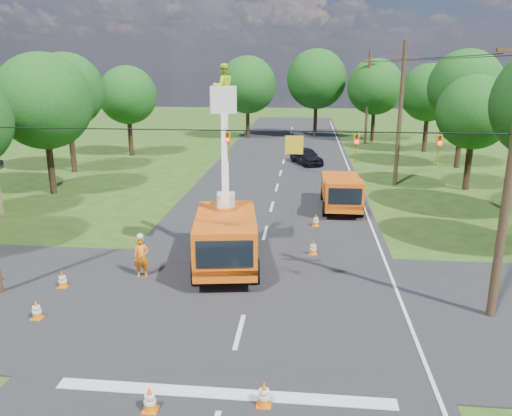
# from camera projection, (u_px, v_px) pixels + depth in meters

# --- Properties ---
(ground) EXTENTS (140.00, 140.00, 0.00)m
(ground) POSITION_uv_depth(u_px,v_px,m) (277.00, 188.00, 35.32)
(ground) COLOR #2B4414
(ground) RESTS_ON ground
(road_main) EXTENTS (12.00, 100.00, 0.06)m
(road_main) POSITION_uv_depth(u_px,v_px,m) (277.00, 188.00, 35.32)
(road_main) COLOR black
(road_main) RESTS_ON ground
(road_cross) EXTENTS (56.00, 10.00, 0.07)m
(road_cross) POSITION_uv_depth(u_px,v_px,m) (247.00, 305.00, 18.10)
(road_cross) COLOR black
(road_cross) RESTS_ON ground
(stop_bar) EXTENTS (9.00, 0.45, 0.02)m
(stop_bar) POSITION_uv_depth(u_px,v_px,m) (223.00, 395.00, 13.13)
(stop_bar) COLOR silver
(stop_bar) RESTS_ON ground
(edge_line) EXTENTS (0.12, 90.00, 0.02)m
(edge_line) POSITION_uv_depth(u_px,v_px,m) (357.00, 190.00, 34.78)
(edge_line) COLOR silver
(edge_line) RESTS_ON ground
(bucket_truck) EXTENTS (3.42, 6.93, 8.44)m
(bucket_truck) POSITION_uv_depth(u_px,v_px,m) (226.00, 226.00, 21.22)
(bucket_truck) COLOR #EF5B10
(bucket_truck) RESTS_ON ground
(second_truck) EXTENTS (2.33, 5.77, 2.15)m
(second_truck) POSITION_uv_depth(u_px,v_px,m) (342.00, 191.00, 29.83)
(second_truck) COLOR #EF5B10
(second_truck) RESTS_ON ground
(ground_worker) EXTENTS (0.69, 0.51, 1.73)m
(ground_worker) POSITION_uv_depth(u_px,v_px,m) (141.00, 257.00, 20.24)
(ground_worker) COLOR #FF5E15
(ground_worker) RESTS_ON ground
(distant_car) EXTENTS (3.34, 4.62, 1.46)m
(distant_car) POSITION_uv_depth(u_px,v_px,m) (306.00, 156.00, 43.67)
(distant_car) COLOR black
(distant_car) RESTS_ON ground
(traffic_cone_0) EXTENTS (0.38, 0.38, 0.71)m
(traffic_cone_0) POSITION_uv_depth(u_px,v_px,m) (150.00, 399.00, 12.42)
(traffic_cone_0) COLOR orange
(traffic_cone_0) RESTS_ON ground
(traffic_cone_1) EXTENTS (0.38, 0.38, 0.71)m
(traffic_cone_1) POSITION_uv_depth(u_px,v_px,m) (264.00, 394.00, 12.61)
(traffic_cone_1) COLOR orange
(traffic_cone_1) RESTS_ON ground
(traffic_cone_2) EXTENTS (0.38, 0.38, 0.71)m
(traffic_cone_2) POSITION_uv_depth(u_px,v_px,m) (313.00, 247.00, 22.77)
(traffic_cone_2) COLOR orange
(traffic_cone_2) RESTS_ON ground
(traffic_cone_3) EXTENTS (0.38, 0.38, 0.71)m
(traffic_cone_3) POSITION_uv_depth(u_px,v_px,m) (316.00, 220.00, 26.78)
(traffic_cone_3) COLOR orange
(traffic_cone_3) RESTS_ON ground
(traffic_cone_4) EXTENTS (0.38, 0.38, 0.71)m
(traffic_cone_4) POSITION_uv_depth(u_px,v_px,m) (37.00, 310.00, 16.97)
(traffic_cone_4) COLOR orange
(traffic_cone_4) RESTS_ON ground
(traffic_cone_5) EXTENTS (0.38, 0.38, 0.71)m
(traffic_cone_5) POSITION_uv_depth(u_px,v_px,m) (62.00, 279.00, 19.38)
(traffic_cone_5) COLOR orange
(traffic_cone_5) RESTS_ON ground
(traffic_cone_7) EXTENTS (0.38, 0.38, 0.71)m
(traffic_cone_7) POSITION_uv_depth(u_px,v_px,m) (354.00, 195.00, 31.88)
(traffic_cone_7) COLOR orange
(traffic_cone_7) RESTS_ON ground
(pole_right_near) EXTENTS (1.80, 0.30, 10.00)m
(pole_right_near) POSITION_uv_depth(u_px,v_px,m) (511.00, 172.00, 15.87)
(pole_right_near) COLOR #4C3823
(pole_right_near) RESTS_ON ground
(pole_right_mid) EXTENTS (1.80, 0.30, 10.00)m
(pole_right_mid) POSITION_uv_depth(u_px,v_px,m) (400.00, 114.00, 35.00)
(pole_right_mid) COLOR #4C3823
(pole_right_mid) RESTS_ON ground
(pole_right_far) EXTENTS (1.80, 0.30, 10.00)m
(pole_right_far) POSITION_uv_depth(u_px,v_px,m) (368.00, 97.00, 54.13)
(pole_right_far) COLOR #4C3823
(pole_right_far) RESTS_ON ground
(signal_span) EXTENTS (18.00, 0.29, 1.07)m
(signal_span) POSITION_uv_depth(u_px,v_px,m) (313.00, 144.00, 16.26)
(signal_span) COLOR black
(signal_span) RESTS_ON ground
(tree_left_d) EXTENTS (6.20, 6.20, 9.24)m
(tree_left_d) POSITION_uv_depth(u_px,v_px,m) (44.00, 101.00, 32.22)
(tree_left_d) COLOR #382616
(tree_left_d) RESTS_ON ground
(tree_left_e) EXTENTS (5.80, 5.80, 9.41)m
(tree_left_e) POSITION_uv_depth(u_px,v_px,m) (67.00, 90.00, 38.99)
(tree_left_e) COLOR #382616
(tree_left_e) RESTS_ON ground
(tree_left_f) EXTENTS (5.40, 5.40, 8.40)m
(tree_left_f) POSITION_uv_depth(u_px,v_px,m) (128.00, 95.00, 46.67)
(tree_left_f) COLOR #382616
(tree_left_f) RESTS_ON ground
(tree_right_c) EXTENTS (5.00, 5.00, 7.83)m
(tree_right_c) POSITION_uv_depth(u_px,v_px,m) (474.00, 113.00, 33.54)
(tree_right_c) COLOR #382616
(tree_right_c) RESTS_ON ground
(tree_right_d) EXTENTS (6.00, 6.00, 9.70)m
(tree_right_d) POSITION_uv_depth(u_px,v_px,m) (465.00, 87.00, 40.66)
(tree_right_d) COLOR #382616
(tree_right_d) RESTS_ON ground
(tree_right_e) EXTENTS (5.60, 5.60, 8.63)m
(tree_right_e) POSITION_uv_depth(u_px,v_px,m) (429.00, 93.00, 48.64)
(tree_right_e) COLOR #382616
(tree_right_e) RESTS_ON ground
(tree_far_a) EXTENTS (6.60, 6.60, 9.50)m
(tree_far_a) POSITION_uv_depth(u_px,v_px,m) (248.00, 85.00, 58.01)
(tree_far_a) COLOR #382616
(tree_far_a) RESTS_ON ground
(tree_far_b) EXTENTS (7.00, 7.00, 10.32)m
(tree_far_b) POSITION_uv_depth(u_px,v_px,m) (317.00, 79.00, 58.98)
(tree_far_b) COLOR #382616
(tree_far_b) RESTS_ON ground
(tree_far_c) EXTENTS (6.20, 6.20, 9.18)m
(tree_far_c) POSITION_uv_depth(u_px,v_px,m) (375.00, 87.00, 55.69)
(tree_far_c) COLOR #382616
(tree_far_c) RESTS_ON ground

